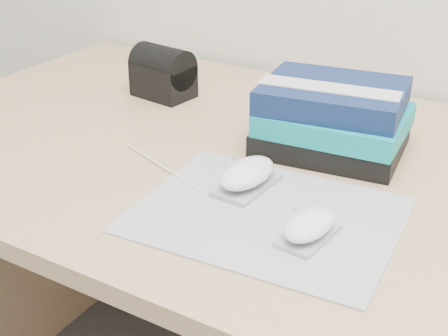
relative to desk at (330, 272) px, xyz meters
The scene contains 7 objects.
desk is the anchor object (origin of this frame).
mousepad 0.33m from the desk, 94.75° to the right, with size 0.36×0.28×0.00m, color gray.
mouse_rear 0.32m from the desk, 114.31° to the right, with size 0.07×0.12×0.05m.
mouse_front 0.37m from the desk, 78.05° to the right, with size 0.06×0.10×0.04m.
usb_cable 0.38m from the desk, 141.39° to the right, with size 0.00×0.00×0.21m, color white.
book_stack 0.29m from the desk, 146.33° to the left, with size 0.25×0.21×0.12m.
pouch 0.51m from the desk, 168.67° to the left, with size 0.13×0.10×0.11m.
Camera 1 is at (0.31, 0.75, 1.18)m, focal length 50.00 mm.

